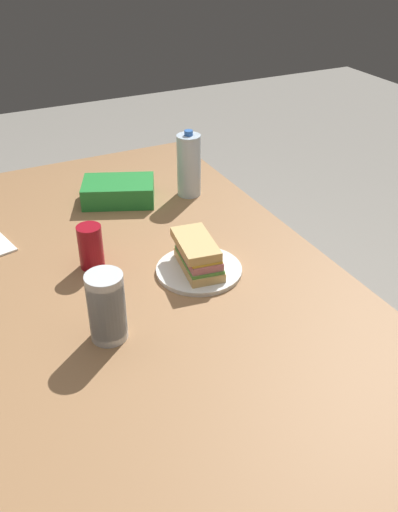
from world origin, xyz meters
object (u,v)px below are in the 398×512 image
Objects in this scene: soda_can_red at (91,247)px; water_bottle_tall at (189,165)px; chip_bag at (119,191)px; sandwich at (198,254)px; paper_plate at (199,270)px; plastic_cup_stack at (107,307)px; dining_table at (148,318)px.

water_bottle_tall reaches higher than soda_can_red.
soda_can_red reaches higher than chip_bag.
water_bottle_tall reaches higher than chip_bag.
sandwich is 0.87× the size of water_bottle_tall.
plastic_cup_stack is at bearing 116.03° from paper_plate.
soda_can_red reaches higher than dining_table.
chip_bag is at bearing -12.09° from dining_table.
sandwich is at bearing 157.37° from water_bottle_tall.
dining_table is 15.33× the size of soda_can_red.
paper_plate is 1.03× the size of water_bottle_tall.
soda_can_red reaches higher than sandwich.
dining_table is 8.13× the size of chip_bag.
water_bottle_tall is (0.44, -0.18, 0.05)m from sandwich.
dining_table is at bearing -79.18° from chip_bag.
sandwich is 1.16× the size of plastic_cup_stack.
soda_can_red is 0.39m from chip_bag.
paper_plate is at bearing -61.37° from chip_bag.
chip_bag is (0.34, -0.20, -0.03)m from soda_can_red.
sandwich is at bearing 18.21° from paper_plate.
chip_bag is 1.38× the size of plastic_cup_stack.
sandwich is 1.59× the size of soda_can_red.
plastic_cup_stack is (-0.30, 0.05, 0.02)m from soda_can_red.
paper_plate is 1.88× the size of soda_can_red.
plastic_cup_stack is (-0.64, 0.25, 0.05)m from chip_bag.
paper_plate is 0.48m from water_bottle_tall.
chip_bag is 0.69m from plastic_cup_stack.
plastic_cup_stack is (-0.58, 0.48, -0.02)m from water_bottle_tall.
soda_can_red is (0.15, 0.24, 0.01)m from sandwich.
soda_can_red is at bearing 57.99° from paper_plate.
chip_bag is (0.53, -0.11, 0.11)m from dining_table.
sandwich is 0.47m from water_bottle_tall.
dining_table is 0.55m from chip_bag.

